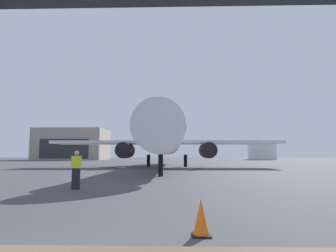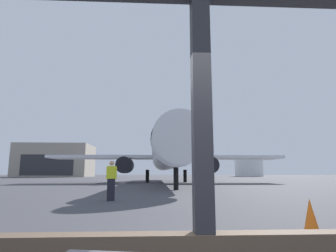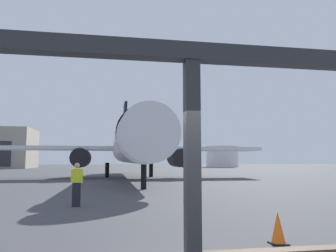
{
  "view_description": "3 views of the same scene",
  "coord_description": "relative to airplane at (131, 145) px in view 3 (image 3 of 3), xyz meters",
  "views": [
    {
      "loc": [
        2.1,
        -2.77,
        1.55
      ],
      "look_at": [
        1.67,
        14.4,
        3.38
      ],
      "focal_mm": 28.98,
      "sensor_mm": 36.0,
      "label": 1
    },
    {
      "loc": [
        -0.51,
        -2.88,
        1.22
      ],
      "look_at": [
        0.35,
        14.11,
        4.11
      ],
      "focal_mm": 29.38,
      "sensor_mm": 36.0,
      "label": 2
    },
    {
      "loc": [
        -1.1,
        -4.37,
        1.84
      ],
      "look_at": [
        2.34,
        15.21,
        3.89
      ],
      "focal_mm": 35.55,
      "sensor_mm": 36.0,
      "label": 3
    }
  ],
  "objects": [
    {
      "name": "airplane",
      "position": [
        0.0,
        0.0,
        0.0
      ],
      "size": [
        28.3,
        33.17,
        10.19
      ],
      "color": "silver",
      "rests_on": "ground"
    },
    {
      "name": "ground_crew_worker",
      "position": [
        -3.45,
        -20.37,
        -2.47
      ],
      "size": [
        0.5,
        0.35,
        1.74
      ],
      "color": "black",
      "rests_on": "ground"
    },
    {
      "name": "traffic_cone",
      "position": [
        1.54,
        -27.27,
        -3.03
      ],
      "size": [
        0.36,
        0.36,
        0.71
      ],
      "color": "orange",
      "rests_on": "ground"
    },
    {
      "name": "fuel_storage_tank",
      "position": [
        29.19,
        55.88,
        -0.46
      ],
      "size": [
        8.88,
        8.88,
        5.81
      ],
      "primitive_type": "cylinder",
      "color": "white",
      "rests_on": "ground"
    },
    {
      "name": "ground_plane",
      "position": [
        -1.07,
        10.09,
        -3.37
      ],
      "size": [
        220.0,
        220.0,
        0.0
      ],
      "primitive_type": "plane",
      "color": "#424247"
    },
    {
      "name": "window_frame",
      "position": [
        -1.07,
        -29.91,
        -2.13
      ],
      "size": [
        8.53,
        0.24,
        3.45
      ],
      "color": "brown",
      "rests_on": "ground"
    }
  ]
}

